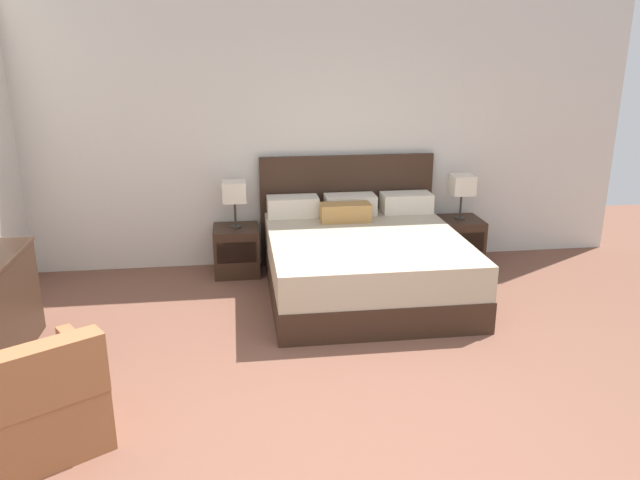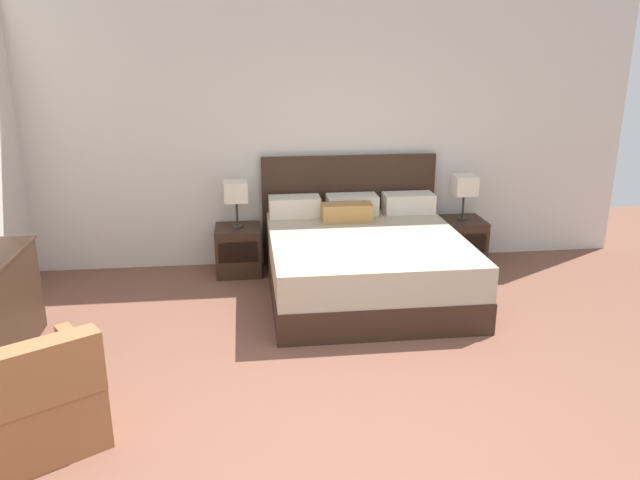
{
  "view_description": "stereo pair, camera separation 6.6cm",
  "coord_description": "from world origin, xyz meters",
  "px_view_note": "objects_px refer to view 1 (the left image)",
  "views": [
    {
      "loc": [
        -0.74,
        -2.86,
        2.31
      ],
      "look_at": [
        -0.08,
        1.98,
        0.75
      ],
      "focal_mm": 35.0,
      "sensor_mm": 36.0,
      "label": 1
    },
    {
      "loc": [
        -0.68,
        -2.87,
        2.31
      ],
      "look_at": [
        -0.08,
        1.98,
        0.75
      ],
      "focal_mm": 35.0,
      "sensor_mm": 36.0,
      "label": 2
    }
  ],
  "objects_px": {
    "table_lamp_left": "(234,193)",
    "table_lamp_right": "(462,186)",
    "bed": "(363,260)",
    "nightstand_left": "(237,250)",
    "armchair_by_window": "(37,406)",
    "nightstand_right": "(458,241)"
  },
  "relations": [
    {
      "from": "table_lamp_left",
      "to": "table_lamp_right",
      "type": "height_order",
      "value": "same"
    },
    {
      "from": "bed",
      "to": "nightstand_left",
      "type": "distance_m",
      "value": 1.38
    },
    {
      "from": "table_lamp_left",
      "to": "armchair_by_window",
      "type": "relative_size",
      "value": 0.51
    },
    {
      "from": "table_lamp_left",
      "to": "table_lamp_right",
      "type": "xyz_separation_m",
      "value": [
        2.39,
        0.0,
        0.0
      ]
    },
    {
      "from": "nightstand_left",
      "to": "table_lamp_right",
      "type": "distance_m",
      "value": 2.46
    },
    {
      "from": "nightstand_left",
      "to": "armchair_by_window",
      "type": "distance_m",
      "value": 3.05
    },
    {
      "from": "bed",
      "to": "table_lamp_left",
      "type": "relative_size",
      "value": 4.18
    },
    {
      "from": "bed",
      "to": "nightstand_left",
      "type": "bearing_deg",
      "value": 150.03
    },
    {
      "from": "nightstand_right",
      "to": "armchair_by_window",
      "type": "xyz_separation_m",
      "value": [
        -3.57,
        -2.81,
        0.04
      ]
    },
    {
      "from": "nightstand_right",
      "to": "bed",
      "type": "bearing_deg",
      "value": -150.07
    },
    {
      "from": "bed",
      "to": "armchair_by_window",
      "type": "relative_size",
      "value": 2.12
    },
    {
      "from": "table_lamp_right",
      "to": "bed",
      "type": "bearing_deg",
      "value": -150.01
    },
    {
      "from": "table_lamp_right",
      "to": "nightstand_right",
      "type": "bearing_deg",
      "value": -90.0
    },
    {
      "from": "nightstand_left",
      "to": "table_lamp_right",
      "type": "relative_size",
      "value": 1.04
    },
    {
      "from": "bed",
      "to": "table_lamp_right",
      "type": "xyz_separation_m",
      "value": [
        1.19,
        0.69,
        0.53
      ]
    },
    {
      "from": "bed",
      "to": "table_lamp_right",
      "type": "relative_size",
      "value": 4.18
    },
    {
      "from": "table_lamp_left",
      "to": "table_lamp_right",
      "type": "distance_m",
      "value": 2.39
    },
    {
      "from": "table_lamp_right",
      "to": "armchair_by_window",
      "type": "height_order",
      "value": "table_lamp_right"
    },
    {
      "from": "table_lamp_left",
      "to": "table_lamp_right",
      "type": "relative_size",
      "value": 1.0
    },
    {
      "from": "bed",
      "to": "table_lamp_right",
      "type": "distance_m",
      "value": 1.48
    },
    {
      "from": "table_lamp_left",
      "to": "bed",
      "type": "bearing_deg",
      "value": -30.02
    },
    {
      "from": "table_lamp_left",
      "to": "table_lamp_right",
      "type": "bearing_deg",
      "value": 0.0
    }
  ]
}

